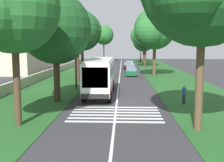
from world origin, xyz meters
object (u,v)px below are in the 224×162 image
object	(u,v)px
roadside_tree_left_3	(81,32)
roadside_tree_right_3	(143,41)
roadside_tree_left_4	(103,35)
trailing_car_2	(128,66)
roadside_tree_right_0	(140,36)
trailing_car_3	(129,64)
pedestrian	(184,94)
trailing_car_1	(130,68)
coach_bus	(100,74)
roadside_tree_right_1	(154,30)
roadside_tree_left_1	(11,11)
roadside_tree_left_2	(54,30)
trailing_car_0	(131,72)
roadside_tree_left_0	(77,31)
roadside_building	(12,56)
utility_pole	(76,51)
roadside_tree_right_4	(145,37)

from	to	relation	value
roadside_tree_left_3	roadside_tree_right_3	bearing A→B (deg)	-21.48
roadside_tree_left_3	roadside_tree_left_4	bearing A→B (deg)	-1.09
trailing_car_2	roadside_tree_right_0	bearing A→B (deg)	-8.94
trailing_car_3	pedestrian	xyz separation A→B (m)	(-42.22, -3.82, 0.24)
roadside_tree_left_3	trailing_car_2	bearing A→B (deg)	-29.73
trailing_car_1	roadside_tree_left_3	bearing A→B (deg)	135.51
coach_bus	roadside_tree_right_1	xyz separation A→B (m)	(17.58, -7.25, 5.45)
trailing_car_2	roadside_tree_right_0	xyz separation A→B (m)	(26.69, -4.20, 7.05)
roadside_tree_left_1	roadside_tree_left_2	distance (m)	8.00
trailing_car_0	roadside_tree_left_4	bearing A→B (deg)	10.48
roadside_tree_left_2	roadside_tree_left_3	world-z (taller)	roadside_tree_left_3
pedestrian	roadside_tree_left_0	bearing A→B (deg)	38.36
roadside_tree_left_3	roadside_building	bearing A→B (deg)	70.17
coach_bus	trailing_car_2	world-z (taller)	coach_bus
trailing_car_2	coach_bus	bearing A→B (deg)	174.02
roadside_tree_right_0	roadside_building	bearing A→B (deg)	144.39
coach_bus	roadside_tree_left_4	bearing A→B (deg)	3.69
coach_bus	trailing_car_2	size ratio (longest dim) A/B	2.60
utility_pole	roadside_tree_left_3	bearing A→B (deg)	6.18
trailing_car_1	roadside_building	size ratio (longest dim) A/B	0.31
roadside_building	pedestrian	bearing A→B (deg)	-136.50
roadside_tree_left_1	roadside_tree_right_0	world-z (taller)	roadside_tree_right_0
roadside_tree_right_0	roadside_tree_right_1	size ratio (longest dim) A/B	0.99
roadside_tree_left_3	roadside_tree_right_3	world-z (taller)	roadside_tree_left_3
trailing_car_2	roadside_tree_left_1	xyz separation A→B (m)	(-43.23, 7.89, 6.61)
roadside_tree_left_1	roadside_tree_right_4	size ratio (longest dim) A/B	1.04
trailing_car_2	roadside_tree_left_0	bearing A→B (deg)	160.94
roadside_tree_left_1	trailing_car_1	bearing A→B (deg)	-12.44
trailing_car_0	roadside_tree_left_2	size ratio (longest dim) A/B	0.44
trailing_car_0	roadside_tree_right_4	world-z (taller)	roadside_tree_right_4
roadside_tree_left_4	pedestrian	xyz separation A→B (m)	(-64.27, -11.53, -7.15)
roadside_tree_right_3	roadside_tree_right_4	xyz separation A→B (m)	(-11.72, 0.48, 0.76)
roadside_tree_left_4	pedestrian	distance (m)	65.69
roadside_tree_right_3	utility_pole	xyz separation A→B (m)	(-46.03, 10.91, -1.65)
roadside_tree_left_3	roadside_tree_right_1	xyz separation A→B (m)	(-0.27, -11.90, 0.39)
trailing_car_2	roadside_tree_left_4	size ratio (longest dim) A/B	0.38
roadside_tree_left_1	roadside_tree_right_4	distance (m)	50.61
roadside_tree_left_3	roadside_building	world-z (taller)	roadside_tree_left_3
trailing_car_0	roadside_building	size ratio (longest dim) A/B	0.31
roadside_tree_left_1	roadside_building	size ratio (longest dim) A/B	0.75
pedestrian	roadside_building	bearing A→B (deg)	43.50
roadside_tree_right_4	pedestrian	bearing A→B (deg)	-179.54
trailing_car_1	roadside_building	world-z (taller)	roadside_building
roadside_tree_left_0	roadside_tree_right_0	bearing A→B (deg)	-13.56
roadside_tree_left_2	roadside_tree_right_4	bearing A→B (deg)	-15.13
coach_bus	roadside_tree_left_0	bearing A→B (deg)	21.47
roadside_tree_left_0	roadside_tree_right_0	size ratio (longest dim) A/B	0.92
trailing_car_1	roadside_tree_right_3	xyz separation A→B (m)	(23.08, -4.03, 5.49)
roadside_building	roadside_tree_right_0	bearing A→B (deg)	-35.61
utility_pole	roadside_tree_right_1	bearing A→B (deg)	-36.27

